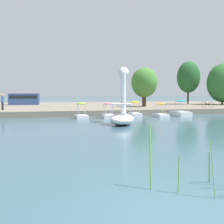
{
  "coord_description": "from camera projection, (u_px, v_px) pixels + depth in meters",
  "views": [
    {
      "loc": [
        -2.54,
        -4.26,
        2.34
      ],
      "look_at": [
        2.35,
        15.79,
        0.88
      ],
      "focal_mm": 41.42,
      "sensor_mm": 36.0,
      "label": 1
    }
  ],
  "objects": [
    {
      "name": "pedal_boat_yellow",
      "position": [
        135.0,
        113.0,
        26.1
      ],
      "size": [
        1.12,
        2.04,
        1.6
      ],
      "color": "white",
      "rests_on": "ground_plane"
    },
    {
      "name": "pedal_boat_orange",
      "position": [
        161.0,
        113.0,
        26.28
      ],
      "size": [
        1.19,
        1.77,
        1.42
      ],
      "color": "white",
      "rests_on": "ground_plane"
    },
    {
      "name": "tree_willow_overhanging",
      "position": [
        223.0,
        83.0,
        41.59
      ],
      "size": [
        6.04,
        5.73,
        6.61
      ],
      "color": "#4C3823",
      "rests_on": "shore_bank_far"
    },
    {
      "name": "ground_plane",
      "position": [
        189.0,
        217.0,
        4.89
      ],
      "size": [
        623.88,
        623.88,
        0.0
      ],
      "primitive_type": "plane",
      "color": "#385966"
    },
    {
      "name": "pedal_boat_lime",
      "position": [
        81.0,
        114.0,
        24.53
      ],
      "size": [
        1.17,
        1.84,
        1.51
      ],
      "color": "white",
      "rests_on": "ground_plane"
    },
    {
      "name": "parked_van",
      "position": [
        24.0,
        99.0,
        40.91
      ],
      "size": [
        4.67,
        2.25,
        1.81
      ],
      "color": "navy",
      "rests_on": "shore_bank_far"
    },
    {
      "name": "tree_broadleaf_left",
      "position": [
        144.0,
        83.0,
        35.36
      ],
      "size": [
        4.34,
        4.56,
        5.34
      ],
      "color": "#423323",
      "rests_on": "shore_bank_far"
    },
    {
      "name": "swan_boat",
      "position": [
        122.0,
        111.0,
        19.8
      ],
      "size": [
        2.89,
        3.72,
        4.47
      ],
      "color": "white",
      "rests_on": "ground_plane"
    },
    {
      "name": "pedal_boat_teal",
      "position": [
        181.0,
        112.0,
        27.18
      ],
      "size": [
        1.33,
        2.35,
        1.68
      ],
      "color": "white",
      "rests_on": "ground_plane"
    },
    {
      "name": "shore_bank_far",
      "position": [
        66.0,
        107.0,
        39.87
      ],
      "size": [
        143.49,
        27.98,
        0.6
      ],
      "primitive_type": "cube",
      "color": "slate",
      "rests_on": "ground_plane"
    },
    {
      "name": "pedal_boat_pink",
      "position": [
        108.0,
        113.0,
        24.88
      ],
      "size": [
        1.12,
        1.89,
        1.49
      ],
      "color": "white",
      "rests_on": "ground_plane"
    },
    {
      "name": "bicycle_parked",
      "position": [
        207.0,
        105.0,
        32.74
      ],
      "size": [
        1.72,
        0.11,
        0.72
      ],
      "color": "black",
      "rests_on": "shore_bank_far"
    },
    {
      "name": "person_on_path",
      "position": [
        2.0,
        101.0,
        27.76
      ],
      "size": [
        0.27,
        0.26,
        1.7
      ],
      "color": "black",
      "rests_on": "shore_bank_far"
    },
    {
      "name": "reed_clump_foreground",
      "position": [
        211.0,
        163.0,
        6.18
      ],
      "size": [
        2.23,
        1.34,
        1.59
      ],
      "color": "#669942",
      "rests_on": "ground_plane"
    },
    {
      "name": "tree_broadleaf_right",
      "position": [
        188.0,
        77.0,
        42.88
      ],
      "size": [
        5.14,
        5.11,
        7.1
      ],
      "color": "#423323",
      "rests_on": "shore_bank_far"
    }
  ]
}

